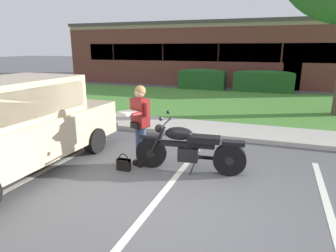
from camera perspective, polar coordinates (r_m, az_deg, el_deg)
ground_plane at (r=5.07m, az=1.51°, el=-13.59°), size 140.00×140.00×0.00m
curb_strip at (r=8.19m, az=9.05°, el=-1.95°), size 60.00×0.20×0.12m
concrete_walk at (r=9.00m, az=10.04°, el=-0.57°), size 60.00×1.50×0.08m
grass_lawn at (r=13.41m, az=13.32°, el=4.35°), size 60.00×7.60×0.06m
stall_stripe_0 at (r=6.58m, az=-22.50°, el=-7.79°), size 0.21×4.40×0.01m
stall_stripe_1 at (r=5.31m, az=-0.35°, el=-12.17°), size 0.21×4.40×0.01m
stall_stripe_2 at (r=5.16m, az=29.21°, el=-15.10°), size 0.21×4.40×0.01m
motorcycle at (r=5.85m, az=5.08°, el=-4.46°), size 2.24×0.82×1.18m
rider_person at (r=6.02m, az=-5.62°, el=1.30°), size 0.59×0.67×1.70m
handbag at (r=6.06m, az=-8.67°, el=-7.28°), size 0.28×0.13×0.36m
parked_suv_adjacent at (r=6.51m, az=-28.63°, el=0.09°), size 2.13×4.89×1.86m
hedge_left at (r=17.61m, az=6.69°, el=9.17°), size 2.72×0.90×1.24m
hedge_center_left at (r=17.18m, az=18.16°, el=8.39°), size 3.22×0.90×1.24m
brick_building at (r=23.36m, az=11.82°, el=13.85°), size 21.90×9.32×4.10m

